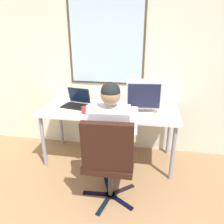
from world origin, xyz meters
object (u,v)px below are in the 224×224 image
Objects in this scene: crt_monitor at (143,95)px; desk_speaker at (105,99)px; coffee_mug at (85,110)px; laptop at (77,101)px; wine_glass at (101,106)px; desk at (109,114)px; person_seated at (112,135)px; office_chair at (109,157)px.

crt_monitor is 2.62× the size of desk_speaker.
laptop is at bearing 126.51° from coffee_mug.
desk_speaker is at bearing 91.45° from wine_glass.
desk is 1.37× the size of person_seated.
crt_monitor reaches higher than office_chair.
desk is at bearing 179.32° from crt_monitor.
laptop is at bearing 169.95° from desk.
laptop is at bearing 124.19° from office_chair.
person_seated reaches higher than desk.
desk is 0.25m from wine_glass.
desk_speaker is at bearing 106.81° from person_seated.
coffee_mug is (-0.19, -0.33, -0.04)m from desk_speaker.
wine_glass is at bearing -31.89° from laptop.
desk_speaker is (-0.51, 0.16, -0.14)m from crt_monitor.
desk is at bearing 103.53° from person_seated.
coffee_mug is at bearing -53.49° from laptop.
laptop is at bearing 133.39° from person_seated.
desk_speaker is at bearing 103.10° from office_chair.
coffee_mug is (-0.40, 0.37, 0.12)m from person_seated.
crt_monitor is 2.95× the size of wine_glass.
office_chair is 0.95m from crt_monitor.
office_chair is 1.12m from laptop.
person_seated is 0.69m from crt_monitor.
office_chair is 11.23× the size of coffee_mug.
crt_monitor is 4.96× the size of coffee_mug.
person_seated is at bearing -42.47° from coffee_mug.
wine_glass is (-0.07, -0.16, 0.17)m from desk.
crt_monitor is 1.20× the size of laptop.
person_seated is 3.50× the size of laptop.
office_chair reaches higher than coffee_mug.
crt_monitor reaches higher than laptop.
office_chair is at bearing -56.81° from coffee_mug.
person_seated is at bearing -46.61° from laptop.
person_seated is 0.75m from desk_speaker.
office_chair is 0.77× the size of person_seated.
coffee_mug is at bearing -119.79° from desk_speaker.
office_chair reaches higher than desk.
desk is 0.52m from crt_monitor.
office_chair is at bearing -76.90° from desk_speaker.
wine_glass is 0.32m from desk_speaker.
laptop reaches higher than wine_glass.
crt_monitor is 0.55m from desk_speaker.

